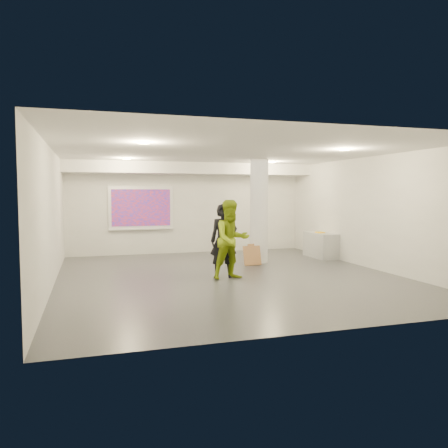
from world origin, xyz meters
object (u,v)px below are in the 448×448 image
object	(u,v)px
man	(232,240)
credenza	(321,245)
column	(259,211)
projection_screen	(141,208)
woman	(224,241)

from	to	relation	value
man	credenza	bearing A→B (deg)	22.58
column	man	bearing A→B (deg)	-125.61
projection_screen	credenza	world-z (taller)	projection_screen
projection_screen	credenza	bearing A→B (deg)	-23.54
credenza	woman	xyz separation A→B (m)	(-3.88, -2.24, 0.49)
woman	projection_screen	bearing A→B (deg)	121.98
woman	man	size ratio (longest dim) A/B	0.95
projection_screen	credenza	xyz separation A→B (m)	(5.32, -2.32, -1.14)
column	projection_screen	xyz separation A→B (m)	(-3.10, 2.65, 0.03)
projection_screen	man	distance (m)	5.09
woman	column	bearing A→B (deg)	63.30
projection_screen	man	world-z (taller)	projection_screen
woman	man	xyz separation A→B (m)	(0.12, -0.26, 0.05)
woman	credenza	bearing A→B (deg)	44.41
column	man	world-z (taller)	column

